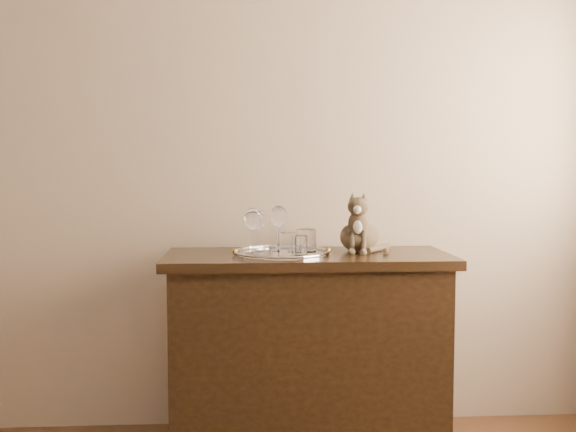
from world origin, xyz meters
name	(u,v)px	position (x,y,z in m)	size (l,w,h in m)	color
wall_back	(172,138)	(0.00, 2.25, 1.35)	(4.00, 0.10, 2.70)	tan
sideboard	(308,352)	(0.60, 1.94, 0.42)	(1.20, 0.50, 0.85)	black
tray	(282,254)	(0.49, 1.91, 0.85)	(0.40, 0.40, 0.01)	silver
wine_glass_a	(258,231)	(0.39, 1.96, 0.95)	(0.07, 0.07, 0.18)	white
wine_glass_b	(279,228)	(0.48, 2.00, 0.95)	(0.07, 0.07, 0.19)	white
wine_glass_c	(253,231)	(0.37, 1.89, 0.95)	(0.07, 0.07, 0.19)	white
tumbler_a	(298,245)	(0.55, 1.84, 0.90)	(0.07, 0.07, 0.08)	white
tumbler_b	(287,245)	(0.50, 1.82, 0.90)	(0.08, 0.08, 0.09)	white
tumbler_c	(306,241)	(0.59, 1.95, 0.91)	(0.08, 0.08, 0.10)	silver
cat	(359,222)	(0.83, 2.00, 0.98)	(0.26, 0.24, 0.26)	#4C3C2D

